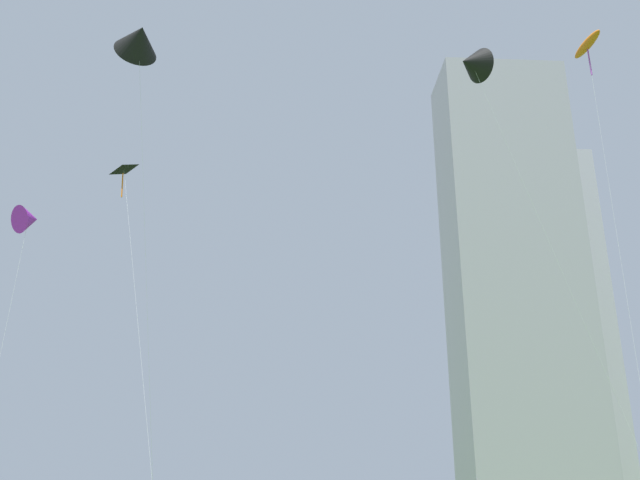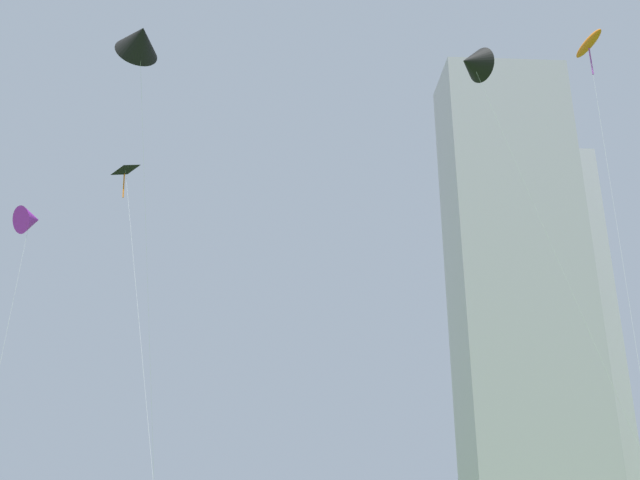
% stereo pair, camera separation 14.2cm
% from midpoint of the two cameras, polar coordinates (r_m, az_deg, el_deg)
% --- Properties ---
extents(kite_flying_0, '(8.04, 9.86, 26.17)m').
position_cam_midpoint_polar(kite_flying_0, '(56.62, -15.81, 5.26)').
color(kite_flying_0, silver).
rests_on(kite_flying_0, ground).
extents(kite_flying_1, '(3.99, 9.32, 32.53)m').
position_cam_midpoint_polar(kite_flying_1, '(50.67, -14.68, 15.55)').
color(kite_flying_1, silver).
rests_on(kite_flying_1, ground).
extents(kite_flying_2, '(1.84, 5.74, 34.56)m').
position_cam_midpoint_polar(kite_flying_2, '(58.25, 20.93, 14.65)').
color(kite_flying_2, silver).
rests_on(kite_flying_2, ground).
extents(kite_flying_3, '(2.74, 5.68, 21.22)m').
position_cam_midpoint_polar(kite_flying_3, '(53.24, -22.81, 1.57)').
color(kite_flying_3, silver).
rests_on(kite_flying_3, ground).
extents(kite_flying_5, '(9.62, 3.20, 27.36)m').
position_cam_midpoint_polar(kite_flying_5, '(44.19, 12.22, 13.92)').
color(kite_flying_5, silver).
rests_on(kite_flying_5, ground).
extents(distant_highrise_0, '(25.87, 23.05, 78.60)m').
position_cam_midpoint_polar(distant_highrise_0, '(168.94, 17.89, -6.38)').
color(distant_highrise_0, '#A8A8AD').
rests_on(distant_highrise_0, ground).
extents(distant_highrise_1, '(25.79, 16.78, 85.24)m').
position_cam_midpoint_polar(distant_highrise_1, '(138.89, 15.54, -2.33)').
color(distant_highrise_1, '#939399').
rests_on(distant_highrise_1, ground).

